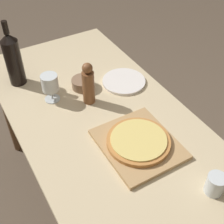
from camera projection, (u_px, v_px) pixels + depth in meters
The scene contains 10 objects.
ground_plane at pixel (109, 210), 1.92m from camera, with size 12.00×12.00×0.00m, color brown.
dining_table at pixel (108, 138), 1.48m from camera, with size 0.77×1.66×0.74m.
cutting_board at pixel (138, 144), 1.31m from camera, with size 0.30×0.34×0.02m.
pizza at pixel (139, 141), 1.30m from camera, with size 0.27×0.27×0.02m.
wine_bottle at pixel (13, 59), 1.55m from camera, with size 0.08×0.08×0.35m.
pepper_mill at pixel (88, 84), 1.46m from camera, with size 0.06×0.06×0.22m.
wine_glass at pixel (50, 84), 1.48m from camera, with size 0.08×0.08×0.14m.
small_bowl at pixel (83, 83), 1.60m from camera, with size 0.11×0.11×0.05m.
drinking_tumbler at pixel (215, 184), 1.13m from camera, with size 0.07×0.07×0.08m.
dinner_plate at pixel (124, 81), 1.64m from camera, with size 0.23×0.23×0.01m.
Camera 1 is at (-0.49, -0.88, 1.74)m, focal length 50.00 mm.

